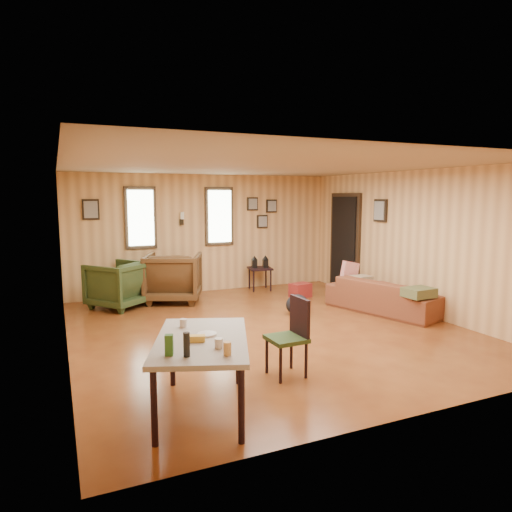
# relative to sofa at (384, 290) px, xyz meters

# --- Properties ---
(room) EXTENTS (5.54, 6.04, 2.44)m
(room) POSITION_rel_sofa_xyz_m (-2.08, 0.17, 0.83)
(room) COLOR brown
(room) RESTS_ON ground
(sofa) EXTENTS (1.13, 2.02, 0.76)m
(sofa) POSITION_rel_sofa_xyz_m (0.00, 0.00, 0.00)
(sofa) COLOR brown
(sofa) RESTS_ON ground
(recliner_brown) EXTENTS (1.26, 1.22, 1.01)m
(recliner_brown) POSITION_rel_sofa_xyz_m (-3.09, 2.22, 0.12)
(recliner_brown) COLOR #482D15
(recliner_brown) RESTS_ON ground
(recliner_green) EXTENTS (1.20, 1.19, 0.90)m
(recliner_green) POSITION_rel_sofa_xyz_m (-4.09, 2.15, 0.07)
(recliner_green) COLOR #2B3B1A
(recliner_green) RESTS_ON ground
(end_table) EXTENTS (0.55, 0.50, 0.67)m
(end_table) POSITION_rel_sofa_xyz_m (-3.43, 2.50, -0.00)
(end_table) COLOR black
(end_table) RESTS_ON ground
(side_table) EXTENTS (0.52, 0.52, 0.73)m
(side_table) POSITION_rel_sofa_xyz_m (-1.18, 2.52, 0.12)
(side_table) COLOR black
(side_table) RESTS_ON ground
(cooler) EXTENTS (0.43, 0.35, 0.27)m
(cooler) POSITION_rel_sofa_xyz_m (-0.74, 1.57, -0.24)
(cooler) COLOR maroon
(cooler) RESTS_ON ground
(backpack) EXTENTS (0.45, 0.38, 0.34)m
(backpack) POSITION_rel_sofa_xyz_m (-1.43, 0.45, -0.21)
(backpack) COLOR black
(backpack) RESTS_ON ground
(sofa_pillows) EXTENTS (0.54, 1.91, 0.39)m
(sofa_pillows) POSITION_rel_sofa_xyz_m (-0.02, -0.02, 0.13)
(sofa_pillows) COLOR #4D512D
(sofa_pillows) RESTS_ON sofa
(dining_table) EXTENTS (1.23, 1.55, 0.89)m
(dining_table) POSITION_rel_sofa_xyz_m (-3.90, -2.23, 0.25)
(dining_table) COLOR gray
(dining_table) RESTS_ON ground
(dining_chair) EXTENTS (0.41, 0.41, 0.87)m
(dining_chair) POSITION_rel_sofa_xyz_m (-2.74, -1.80, 0.11)
(dining_chair) COLOR #2B3B1A
(dining_chair) RESTS_ON ground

